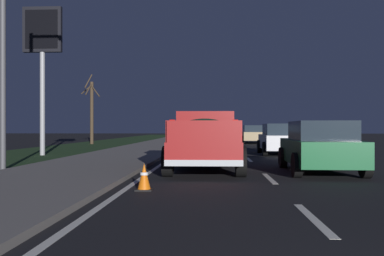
{
  "coord_description": "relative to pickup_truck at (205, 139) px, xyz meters",
  "views": [
    {
      "loc": [
        -1.91,
        1.46,
        1.35
      ],
      "look_at": [
        14.31,
        2.28,
        1.33
      ],
      "focal_mm": 41.19,
      "sensor_mm": 36.0,
      "label": 1
    }
  ],
  "objects": [
    {
      "name": "traffic_cone_near",
      "position": [
        -4.51,
        1.21,
        -0.7
      ],
      "size": [
        0.36,
        0.36,
        0.58
      ],
      "color": "black",
      "rests_on": "ground"
    },
    {
      "name": "gas_price_sign",
      "position": [
        7.11,
        8.07,
        4.46
      ],
      "size": [
        0.27,
        1.9,
        7.22
      ],
      "color": "#99999E",
      "rests_on": "ground"
    },
    {
      "name": "bare_tree_far",
      "position": [
        21.58,
        9.73,
        1.82
      ],
      "size": [
        1.47,
        1.84,
        5.71
      ],
      "color": "#423323",
      "rests_on": "ground"
    },
    {
      "name": "grass_verge",
      "position": [
        15.04,
        8.95,
        -0.98
      ],
      "size": [
        108.0,
        6.0,
        0.01
      ],
      "primitive_type": "cube",
      "color": "#1E3819",
      "rests_on": "ground"
    },
    {
      "name": "sedan_tan",
      "position": [
        24.03,
        -3.58,
        -0.2
      ],
      "size": [
        4.41,
        2.03,
        1.54
      ],
      "color": "#9E845B",
      "rests_on": "ground"
    },
    {
      "name": "sedan_black",
      "position": [
        22.18,
        -0.0,
        -0.2
      ],
      "size": [
        4.4,
        2.02,
        1.54
      ],
      "color": "black",
      "rests_on": "ground"
    },
    {
      "name": "sidewalk_shoulder",
      "position": [
        15.04,
        3.95,
        -0.92
      ],
      "size": [
        108.0,
        4.0,
        0.12
      ],
      "primitive_type": "cube",
      "color": "slate",
      "rests_on": "ground"
    },
    {
      "name": "sedan_white",
      "position": [
        8.36,
        -3.6,
        -0.2
      ],
      "size": [
        4.43,
        2.06,
        1.54
      ],
      "color": "silver",
      "rests_on": "ground"
    },
    {
      "name": "lane_markings",
      "position": [
        16.71,
        0.8,
        -0.98
      ],
      "size": [
        108.0,
        3.54,
        0.01
      ],
      "color": "silver",
      "rests_on": "ground"
    },
    {
      "name": "pickup_truck",
      "position": [
        0.0,
        0.0,
        0.0
      ],
      "size": [
        5.44,
        2.31,
        1.87
      ],
      "color": "maroon",
      "rests_on": "ground"
    },
    {
      "name": "sedan_green",
      "position": [
        -0.53,
        -3.45,
        -0.2
      ],
      "size": [
        4.45,
        2.1,
        1.54
      ],
      "color": "#14592D",
      "rests_on": "ground"
    },
    {
      "name": "street_light_near",
      "position": [
        -0.28,
        6.09,
        3.62
      ],
      "size": [
        0.36,
        1.97,
        7.58
      ],
      "color": "#4C4C51",
      "rests_on": "ground"
    },
    {
      "name": "ground",
      "position": [
        15.04,
        -1.75,
        -0.98
      ],
      "size": [
        144.0,
        144.0,
        0.0
      ],
      "primitive_type": "plane",
      "color": "black"
    }
  ]
}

